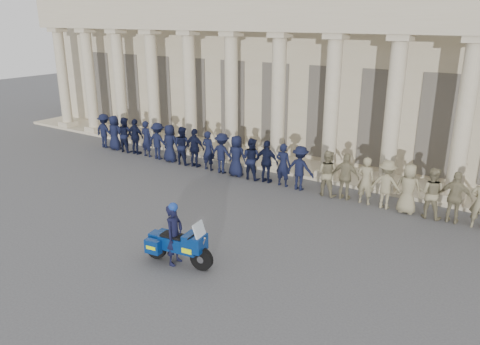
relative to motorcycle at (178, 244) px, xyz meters
name	(u,v)px	position (x,y,z in m)	size (l,w,h in m)	color
ground	(190,239)	(-0.79, 1.42, -0.63)	(90.00, 90.00, 0.00)	#49494C
building	(361,63)	(-0.79, 16.16, 3.89)	(40.00, 12.50, 9.00)	#B8A98A
officer_rank	(252,159)	(-2.32, 7.60, 0.31)	(20.85, 0.71, 1.88)	black
motorcycle	(178,244)	(0.00, 0.00, 0.00)	(2.27, 1.02, 1.46)	black
rider	(174,234)	(-0.12, -0.02, 0.32)	(0.52, 0.72, 1.91)	black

